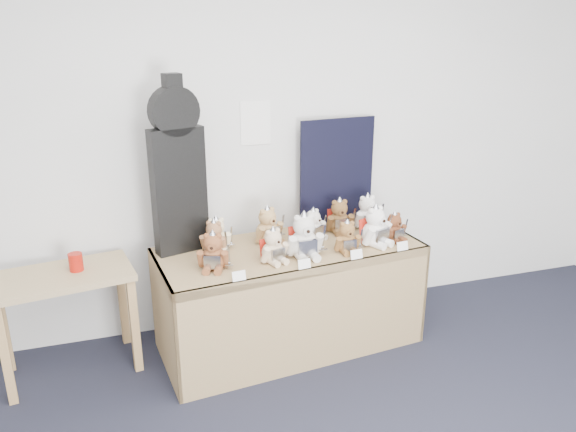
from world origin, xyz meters
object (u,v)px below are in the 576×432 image
object	(u,v)px
display_table	(294,273)
teddy_back_end	(367,213)
teddy_front_left	(274,247)
teddy_back_centre_right	(314,226)
teddy_front_centre	(304,238)
teddy_back_far_left	(214,238)
side_table	(64,292)
teddy_front_far_right	(376,227)
teddy_front_right	(347,238)
teddy_back_left	(217,235)
teddy_back_centre_left	(268,227)
red_cup	(76,262)
teddy_back_right	(339,217)
teddy_front_far_left	(213,253)
teddy_front_end	(395,228)
guitar_case	(178,168)

from	to	relation	value
display_table	teddy_back_end	distance (m)	0.73
teddy_front_left	teddy_back_centre_right	xyz separation A→B (m)	(0.37, 0.30, -0.00)
teddy_front_centre	teddy_back_far_left	bearing A→B (deg)	154.06
side_table	teddy_front_far_right	world-z (taller)	teddy_front_far_right
teddy_front_right	teddy_back_left	size ratio (longest dim) A/B	0.95
teddy_back_centre_left	teddy_back_end	distance (m)	0.75
red_cup	teddy_back_right	bearing A→B (deg)	1.14
teddy_front_centre	teddy_front_far_right	size ratio (longest dim) A/B	1.07
red_cup	teddy_front_left	xyz separation A→B (m)	(1.16, -0.33, 0.08)
teddy_back_left	teddy_front_far_left	bearing A→B (deg)	-103.72
red_cup	teddy_front_far_right	distance (m)	1.90
teddy_front_end	teddy_back_far_left	bearing A→B (deg)	156.54
side_table	teddy_back_centre_left	world-z (taller)	teddy_back_centre_left
display_table	teddy_back_centre_right	bearing A→B (deg)	35.74
teddy_front_end	teddy_back_right	distance (m)	0.40
teddy_front_left	teddy_front_far_right	bearing A→B (deg)	-13.37
teddy_front_far_left	teddy_back_centre_right	size ratio (longest dim) A/B	1.11
display_table	teddy_front_left	distance (m)	0.33
red_cup	teddy_back_far_left	world-z (taller)	teddy_back_far_left
display_table	teddy_front_far_right	distance (m)	0.61
teddy_front_far_right	teddy_back_right	bearing A→B (deg)	90.98
teddy_back_centre_left	side_table	bearing A→B (deg)	158.12
display_table	teddy_back_far_left	xyz separation A→B (m)	(-0.49, 0.14, 0.25)
teddy_back_end	teddy_back_centre_right	bearing A→B (deg)	-172.07
side_table	teddy_front_centre	size ratio (longest dim) A/B	2.72
guitar_case	teddy_front_far_left	distance (m)	0.58
teddy_front_far_left	teddy_back_end	size ratio (longest dim) A/B	0.94
teddy_front_left	teddy_front_right	xyz separation A→B (m)	(0.49, 0.01, -0.00)
teddy_back_centre_right	teddy_back_end	bearing A→B (deg)	-20.48
teddy_front_far_left	teddy_front_centre	xyz separation A→B (m)	(0.58, 0.02, 0.02)
teddy_front_end	teddy_back_centre_right	distance (m)	0.54
teddy_front_end	teddy_back_far_left	xyz separation A→B (m)	(-1.19, 0.17, 0.01)
teddy_front_right	teddy_front_end	bearing A→B (deg)	13.19
display_table	teddy_back_centre_left	distance (m)	0.35
teddy_back_centre_right	teddy_back_right	size ratio (longest dim) A/B	0.87
teddy_front_far_left	teddy_front_right	bearing A→B (deg)	18.47
teddy_front_right	teddy_back_left	world-z (taller)	teddy_back_left
display_table	teddy_back_end	world-z (taller)	teddy_back_end
side_table	teddy_back_centre_right	world-z (taller)	teddy_back_centre_right
teddy_front_left	teddy_back_far_left	bearing A→B (deg)	121.04
teddy_front_far_left	teddy_front_far_right	size ratio (longest dim) A/B	0.87
teddy_back_left	teddy_back_centre_left	xyz separation A→B (m)	(0.35, 0.03, 0.01)
display_table	teddy_front_far_left	xyz separation A→B (m)	(-0.54, -0.12, 0.26)
teddy_front_left	teddy_front_far_right	size ratio (longest dim) A/B	0.82
teddy_back_left	teddy_front_end	bearing A→B (deg)	-8.86
teddy_back_centre_left	teddy_front_right	bearing A→B (deg)	-57.99
teddy_front_left	teddy_back_centre_right	bearing A→B (deg)	19.76
teddy_front_right	teddy_back_far_left	distance (m)	0.85
teddy_front_left	teddy_front_far_right	xyz separation A→B (m)	(0.72, 0.07, 0.02)
teddy_front_far_left	display_table	bearing A→B (deg)	30.15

